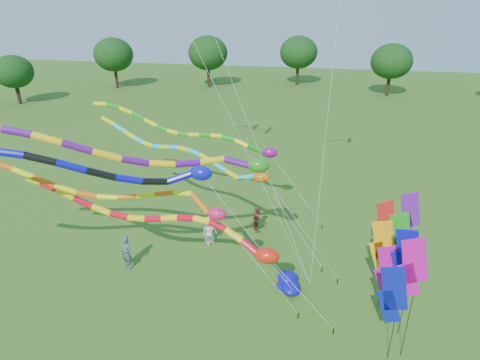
% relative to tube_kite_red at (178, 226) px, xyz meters
% --- Properties ---
extents(ground, '(160.00, 160.00, 0.00)m').
position_rel_tube_kite_red_xyz_m(ground, '(3.23, -2.00, -3.87)').
color(ground, '#2E5D18').
rests_on(ground, ground).
extents(tree_ring, '(121.36, 120.75, 9.70)m').
position_rel_tube_kite_red_xyz_m(tree_ring, '(5.50, -2.11, 1.76)').
color(tree_ring, '#382314').
rests_on(tree_ring, ground).
extents(tube_kite_red, '(13.80, 1.46, 5.99)m').
position_rel_tube_kite_red_xyz_m(tube_kite_red, '(0.00, 0.00, 0.00)').
color(tube_kite_red, black).
rests_on(tube_kite_red, ground).
extents(tube_kite_orange, '(14.66, 1.68, 7.44)m').
position_rel_tube_kite_red_xyz_m(tube_kite_orange, '(-2.48, -0.63, 1.67)').
color(tube_kite_orange, black).
rests_on(tube_kite_orange, ground).
extents(tube_kite_purple, '(17.68, 5.39, 9.22)m').
position_rel_tube_kite_red_xyz_m(tube_kite_purple, '(-2.18, -0.35, 3.33)').
color(tube_kite_purple, black).
rests_on(tube_kite_purple, ground).
extents(tube_kite_blue, '(15.90, 6.36, 9.05)m').
position_rel_tube_kite_red_xyz_m(tube_kite_blue, '(-3.35, -2.50, 3.43)').
color(tube_kite_blue, black).
rests_on(tube_kite_blue, ground).
extents(tube_kite_cyan, '(13.01, 3.26, 7.06)m').
position_rel_tube_kite_red_xyz_m(tube_kite_cyan, '(-0.71, 4.86, 1.35)').
color(tube_kite_cyan, black).
rests_on(tube_kite_cyan, ground).
extents(tube_kite_green, '(14.75, 1.87, 7.44)m').
position_rel_tube_kite_red_xyz_m(tube_kite_green, '(-1.53, 8.49, 1.42)').
color(tube_kite_green, black).
rests_on(tube_kite_green, ground).
extents(banner_pole_blue_b, '(1.12, 0.47, 4.92)m').
position_rel_tube_kite_red_xyz_m(banner_pole_blue_b, '(9.25, -0.08, -0.21)').
color(banner_pole_blue_b, black).
rests_on(banner_pole_blue_b, ground).
extents(banner_pole_violet, '(1.16, 0.29, 4.47)m').
position_rel_tube_kite_red_xyz_m(banner_pole_violet, '(10.12, 4.43, -0.66)').
color(banner_pole_violet, black).
rests_on(banner_pole_violet, ground).
extents(banner_pole_magenta_b, '(1.15, 0.31, 5.35)m').
position_rel_tube_kite_red_xyz_m(banner_pole_magenta_b, '(9.19, -1.37, 0.21)').
color(banner_pole_magenta_b, black).
rests_on(banner_pole_magenta_b, ground).
extents(banner_pole_green, '(1.14, 0.37, 4.68)m').
position_rel_tube_kite_red_xyz_m(banner_pole_green, '(9.26, 1.75, -0.46)').
color(banner_pole_green, black).
rests_on(banner_pole_green, ground).
extents(banner_pole_blue_a, '(1.16, 0.11, 4.26)m').
position_rel_tube_kite_red_xyz_m(banner_pole_blue_a, '(8.66, -1.61, -0.87)').
color(banner_pole_blue_a, black).
rests_on(banner_pole_blue_a, ground).
extents(banner_pole_orange, '(1.16, 0.10, 4.43)m').
position_rel_tube_kite_red_xyz_m(banner_pole_orange, '(8.58, 1.36, -0.70)').
color(banner_pole_orange, black).
rests_on(banner_pole_orange, ground).
extents(banner_pole_red, '(1.10, 0.53, 4.28)m').
position_rel_tube_kite_red_xyz_m(banner_pole_red, '(8.95, 3.69, -0.85)').
color(banner_pole_red, black).
rests_on(banner_pole_red, ground).
extents(banner_pole_magenta_a, '(1.16, 0.26, 3.95)m').
position_rel_tube_kite_red_xyz_m(banner_pole_magenta_a, '(8.76, 0.24, -1.17)').
color(banner_pole_magenta_a, black).
rests_on(banner_pole_magenta_a, ground).
extents(blue_nylon_heap, '(1.65, 1.51, 0.50)m').
position_rel_tube_kite_red_xyz_m(blue_nylon_heap, '(4.70, 1.73, -3.66)').
color(blue_nylon_heap, '#0D0EAA').
rests_on(blue_nylon_heap, ground).
extents(person_a, '(0.96, 0.94, 1.67)m').
position_rel_tube_kite_red_xyz_m(person_a, '(-0.11, 4.86, -3.03)').
color(person_a, beige).
rests_on(person_a, ground).
extents(person_b, '(0.81, 0.71, 1.85)m').
position_rel_tube_kite_red_xyz_m(person_b, '(-3.57, 1.61, -2.94)').
color(person_b, '#465262').
rests_on(person_b, ground).
extents(person_c, '(0.89, 0.96, 1.59)m').
position_rel_tube_kite_red_xyz_m(person_c, '(2.30, 6.87, -3.07)').
color(person_c, brown).
rests_on(person_c, ground).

